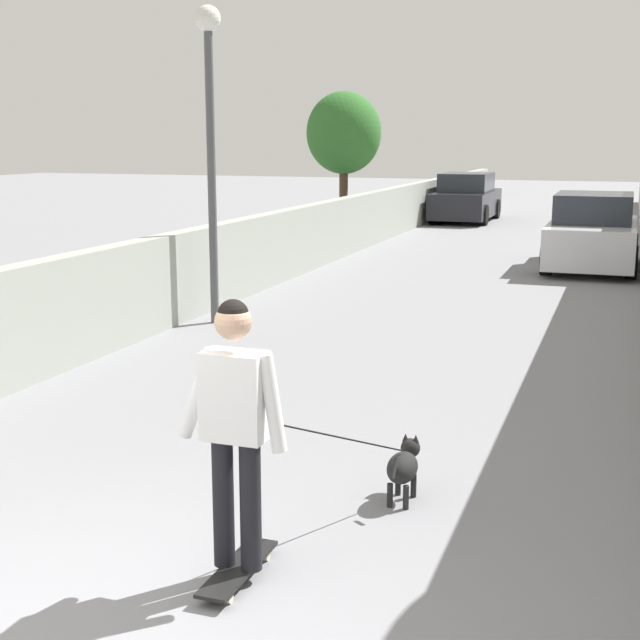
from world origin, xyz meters
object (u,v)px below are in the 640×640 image
Objects in this scene: tree_left_mid at (344,134)px; skateboard at (238,569)px; car_far at (466,199)px; dog at (403,465)px; car_near at (592,234)px; lamp_post at (210,111)px; person_skateboarder at (235,414)px.

tree_left_mid reaches higher than skateboard.
car_far is (24.03, 2.91, 0.65)m from skateboard.
tree_left_mid reaches higher than dog.
tree_left_mid is 7.70m from car_near.
skateboard is 0.21× the size of car_near.
car_far is at bearing -2.00° from lamp_post.
person_skateboarder is 24.21m from car_far.
person_skateboarder is 1.81m from dog.
tree_left_mid is 1.00× the size of car_near.
lamp_post is at bearing -171.82° from tree_left_mid.
dog is at bearing -160.68° from tree_left_mid.
lamp_post reaches higher than skateboard.
lamp_post reaches higher than car_near.
skateboard is 24.21m from car_far.
car_near is at bearing -3.39° from dog.
tree_left_mid is at bearing 61.42° from car_near.
person_skateboarder is at bearing -152.94° from lamp_post.
person_skateboarder is (-6.88, -3.51, -1.96)m from lamp_post.
tree_left_mid is 18.70m from person_skateboarder.
person_skateboarder is 0.93× the size of dog.
car_far is at bearing 24.13° from car_near.
dog is (-5.38, -4.17, -2.75)m from lamp_post.
lamp_post reaches higher than person_skateboarder.
car_far is (17.15, -0.60, -2.31)m from lamp_post.
car_far is (22.53, 3.57, 0.44)m from dog.
car_near is at bearing -33.39° from lamp_post.
tree_left_mid reaches higher than car_near.
tree_left_mid is at bearing 8.18° from lamp_post.
dog is 0.47× the size of car_near.
car_near is 10.60m from car_far.
car_far is (9.67, 4.33, 0.00)m from car_near.
tree_left_mid reaches higher than person_skateboarder.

